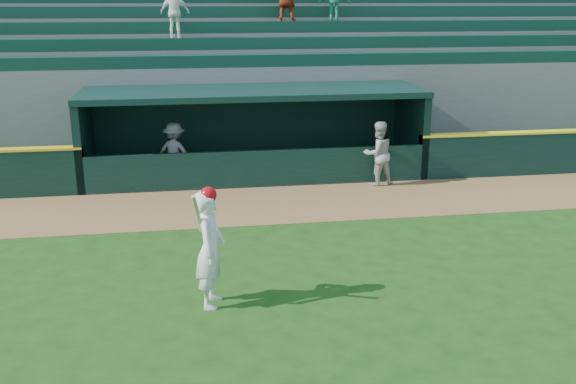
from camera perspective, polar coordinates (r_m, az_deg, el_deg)
The scene contains 7 objects.
ground at distance 11.22m, azimuth 1.30°, elevation -8.71°, with size 120.00×120.00×0.00m, color #194110.
warning_track at distance 15.74m, azimuth -1.89°, elevation -1.11°, with size 40.00×3.00×0.01m, color brown.
dugout_player_front at distance 17.39m, azimuth 8.01°, elevation 3.41°, with size 0.84×0.66×1.74m, color #ABABA5.
dugout_player_inside at distance 17.82m, azimuth -10.03°, elevation 3.48°, with size 1.06×0.61×1.64m, color gray.
dugout at distance 18.40m, azimuth -3.16°, elevation 5.84°, with size 9.40×2.80×2.46m.
stands at distance 22.74m, azimuth -4.46°, elevation 10.53°, with size 34.50×6.25×6.64m.
batter_at_plate at distance 10.41m, azimuth -6.94°, elevation -4.89°, with size 0.60×0.87×2.03m.
Camera 1 is at (-1.85, -9.97, 4.81)m, focal length 40.00 mm.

